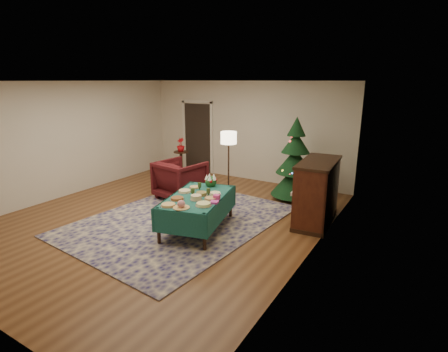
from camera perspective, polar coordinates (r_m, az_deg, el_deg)
The scene contains 26 objects.
room_shell at distance 6.88m, azimuth -10.19°, elevation 3.68°, with size 7.00×7.00×7.00m.
doorway at distance 10.59m, azimuth -4.30°, elevation 6.57°, with size 1.08×0.04×2.16m.
rug at distance 7.09m, azimuth -7.16°, elevation -7.18°, with size 3.20×4.20×0.02m, color #18144E.
buffet_table at distance 6.48m, azimuth -4.34°, elevation -4.39°, with size 1.37×1.89×0.66m.
platter_0 at distance 5.98m, azimuth -9.08°, elevation -4.72°, with size 0.27×0.27×0.04m.
platter_1 at distance 5.84m, azimuth -7.00°, elevation -4.73°, with size 0.29×0.29×0.14m.
platter_2 at distance 5.93m, azimuth -3.37°, elevation -4.66°, with size 0.28×0.28×0.05m.
platter_3 at distance 6.27m, azimuth -7.65°, elevation -3.69°, with size 0.26×0.26×0.05m.
platter_4 at distance 6.22m, azimuth -4.57°, elevation -3.54°, with size 0.22×0.22×0.09m.
platter_5 at distance 6.24m, azimuth -2.15°, elevation -3.69°, with size 0.25×0.25×0.04m.
platter_6 at distance 6.66m, azimuth -6.45°, elevation -2.50°, with size 0.26×0.26×0.05m.
platter_7 at distance 6.46m, azimuth -3.70°, elevation -2.93°, with size 0.23×0.23×0.06m.
platter_8 at distance 6.52m, azimuth -1.45°, elevation -2.84°, with size 0.22×0.22×0.04m.
platter_9 at distance 6.89m, azimuth -4.85°, elevation -1.86°, with size 0.21×0.21×0.04m.
goblet_0 at distance 6.73m, azimuth -4.00°, elevation -1.68°, with size 0.07×0.07×0.15m.
goblet_1 at distance 6.38m, azimuth -2.57°, elevation -2.65°, with size 0.07×0.07×0.15m.
goblet_2 at distance 6.39m, azimuth -5.12°, elevation -2.67°, with size 0.07×0.07×0.15m.
napkin_stack at distance 6.06m, azimuth -1.60°, elevation -4.28°, with size 0.13×0.13×0.04m, color #D039A1.
gift_box at distance 6.23m, azimuth -1.20°, elevation -3.46°, with size 0.11×0.11×0.09m, color #D93C88.
centerpiece at distance 6.98m, azimuth -2.17°, elevation -0.75°, with size 0.24×0.24×0.27m.
armchair at distance 8.27m, azimuth -7.13°, elevation -0.27°, with size 0.97×0.91×1.00m, color #410D11.
floor_lamp at distance 8.22m, azimuth 0.76°, elevation 5.62°, with size 0.38×0.38×1.55m.
side_table at distance 10.17m, azimuth -6.99°, elevation 1.91°, with size 0.41×0.41×0.74m.
potted_plant at distance 10.07m, azimuth -7.08°, elevation 4.61°, with size 0.22×0.39×0.22m, color #B90D12.
christmas_tree at distance 8.26m, azimuth 11.48°, elevation 2.14°, with size 1.08×1.08×1.93m.
piano at distance 7.02m, azimuth 14.90°, elevation -2.64°, with size 0.78×1.48×1.24m.
Camera 1 is at (4.46, -5.05, 2.73)m, focal length 28.00 mm.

